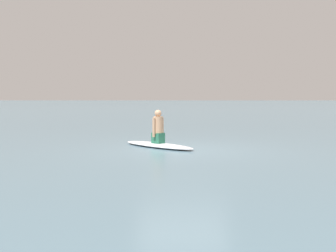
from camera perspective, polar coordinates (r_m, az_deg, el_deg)
ground_plane at (r=11.16m, az=2.08°, el=-3.38°), size 400.00×400.00×0.00m
surfboard at (r=11.75m, az=-1.41°, el=-2.72°), size 2.45×2.37×0.12m
person_paddler at (r=11.70m, az=-1.41°, el=-0.29°), size 0.41×0.41×0.97m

